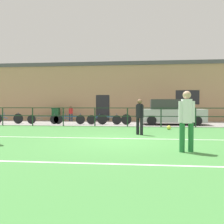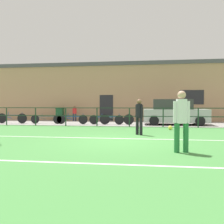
% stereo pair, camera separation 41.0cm
% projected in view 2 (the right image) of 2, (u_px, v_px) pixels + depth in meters
% --- Properties ---
extents(ground, '(60.00, 44.00, 0.04)m').
position_uv_depth(ground, '(117.00, 142.00, 9.29)').
color(ground, '#478C42').
extents(field_line_touchline, '(36.00, 0.11, 0.00)m').
position_uv_depth(field_line_touchline, '(119.00, 138.00, 9.97)').
color(field_line_touchline, white).
rests_on(field_line_touchline, ground).
extents(field_line_hash, '(36.00, 0.11, 0.00)m').
position_uv_depth(field_line_hash, '(97.00, 164.00, 5.74)').
color(field_line_hash, white).
rests_on(field_line_hash, ground).
extents(pavement_strip, '(48.00, 5.00, 0.02)m').
position_uv_depth(pavement_strip, '(132.00, 123.00, 17.70)').
color(pavement_strip, gray).
rests_on(pavement_strip, ground).
extents(perimeter_fence, '(36.07, 0.07, 1.15)m').
position_uv_depth(perimeter_fence, '(129.00, 114.00, 15.20)').
color(perimeter_fence, '#193823').
rests_on(perimeter_fence, ground).
extents(clubhouse_facade, '(28.00, 2.56, 4.79)m').
position_uv_depth(clubhouse_facade, '(135.00, 92.00, 21.28)').
color(clubhouse_facade, tan).
rests_on(clubhouse_facade, ground).
extents(player_goalkeeper, '(0.34, 0.33, 1.58)m').
position_uv_depth(player_goalkeeper, '(139.00, 115.00, 11.12)').
color(player_goalkeeper, black).
rests_on(player_goalkeeper, ground).
extents(player_striker, '(0.47, 0.30, 1.74)m').
position_uv_depth(player_striker, '(181.00, 117.00, 7.06)').
color(player_striker, '#237038').
rests_on(player_striker, ground).
extents(soccer_ball_match, '(0.23, 0.23, 0.23)m').
position_uv_depth(soccer_ball_match, '(170.00, 128.00, 13.32)').
color(soccer_ball_match, '#E5E04C').
rests_on(soccer_ball_match, ground).
extents(spectator_child, '(0.33, 0.21, 1.21)m').
position_uv_depth(spectator_child, '(75.00, 112.00, 20.06)').
color(spectator_child, '#232D4C').
rests_on(spectator_child, pavement_strip).
extents(parked_car_red, '(4.10, 1.90, 1.66)m').
position_uv_depth(parked_car_red, '(175.00, 113.00, 16.51)').
color(parked_car_red, '#B7B7BC').
rests_on(parked_car_red, pavement_strip).
extents(bicycle_parked_0, '(2.32, 0.04, 0.72)m').
position_uv_depth(bicycle_parked_0, '(106.00, 120.00, 16.64)').
color(bicycle_parked_0, black).
rests_on(bicycle_parked_0, pavement_strip).
extents(bicycle_parked_1, '(2.22, 0.04, 0.71)m').
position_uv_depth(bicycle_parked_1, '(46.00, 119.00, 17.25)').
color(bicycle_parked_1, black).
rests_on(bicycle_parked_1, pavement_strip).
extents(bicycle_parked_2, '(2.27, 0.04, 0.77)m').
position_uv_depth(bicycle_parked_2, '(117.00, 119.00, 16.54)').
color(bicycle_parked_2, black).
rests_on(bicycle_parked_2, pavement_strip).
extents(bicycle_parked_3, '(2.15, 0.04, 0.72)m').
position_uv_depth(bicycle_parked_3, '(72.00, 119.00, 16.98)').
color(bicycle_parked_3, black).
rests_on(bicycle_parked_3, pavement_strip).
extents(bicycle_parked_4, '(2.21, 0.04, 0.78)m').
position_uv_depth(bicycle_parked_4, '(12.00, 118.00, 17.62)').
color(bicycle_parked_4, black).
rests_on(bicycle_parked_4, pavement_strip).
extents(trash_bin_0, '(0.58, 0.49, 1.02)m').
position_uv_depth(trash_bin_0, '(60.00, 114.00, 20.43)').
color(trash_bin_0, '#194C28').
rests_on(trash_bin_0, pavement_strip).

